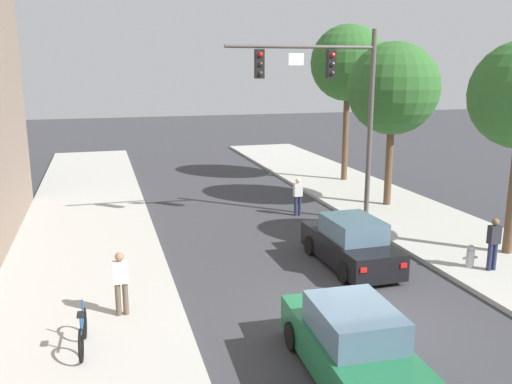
{
  "coord_description": "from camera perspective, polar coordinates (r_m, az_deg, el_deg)",
  "views": [
    {
      "loc": [
        -5.79,
        -11.21,
        6.19
      ],
      "look_at": [
        -0.73,
        6.21,
        2.0
      ],
      "focal_mm": 37.83,
      "sensor_mm": 36.0,
      "label": 1
    }
  ],
  "objects": [
    {
      "name": "pedestrian_crossing_road",
      "position": [
        23.01,
        4.45,
        -0.3
      ],
      "size": [
        0.36,
        0.22,
        1.64
      ],
      "color": "#232847",
      "rests_on": "ground"
    },
    {
      "name": "car_lead_black",
      "position": [
        17.48,
        9.96,
        -5.43
      ],
      "size": [
        1.87,
        4.26,
        1.6
      ],
      "color": "black",
      "rests_on": "ground"
    },
    {
      "name": "fire_hydrant",
      "position": [
        18.05,
        21.72,
        -6.31
      ],
      "size": [
        0.48,
        0.24,
        0.72
      ],
      "color": "#B2B2B7",
      "rests_on": "sidewalk_right"
    },
    {
      "name": "bicycle_leaning",
      "position": [
        12.74,
        -17.86,
        -13.98
      ],
      "size": [
        0.15,
        1.77,
        0.98
      ],
      "color": "black",
      "rests_on": "sidewalk_left"
    },
    {
      "name": "pedestrian_sidewalk_right_walker",
      "position": [
        17.87,
        23.82,
        -4.81
      ],
      "size": [
        0.36,
        0.22,
        1.64
      ],
      "color": "#232847",
      "rests_on": "sidewalk_right"
    },
    {
      "name": "ground_plane",
      "position": [
        14.05,
        10.26,
        -13.35
      ],
      "size": [
        120.0,
        120.0,
        0.0
      ],
      "primitive_type": "plane",
      "color": "#38383D"
    },
    {
      "name": "pedestrian_sidewalk_left_walker",
      "position": [
        13.89,
        -14.11,
        -9.06
      ],
      "size": [
        0.36,
        0.22,
        1.64
      ],
      "color": "brown",
      "rests_on": "sidewalk_left"
    },
    {
      "name": "street_tree_third",
      "position": [
        29.7,
        9.72,
        13.25
      ],
      "size": [
        4.0,
        4.0,
        8.29
      ],
      "color": "brown",
      "rests_on": "sidewalk_right"
    },
    {
      "name": "street_tree_second",
      "position": [
        24.46,
        14.3,
        10.52
      ],
      "size": [
        3.99,
        3.99,
        7.17
      ],
      "color": "brown",
      "rests_on": "sidewalk_right"
    },
    {
      "name": "sidewalk_left",
      "position": [
        12.79,
        -18.07,
        -16.25
      ],
      "size": [
        5.0,
        60.0,
        0.15
      ],
      "primitive_type": "cube",
      "color": "#B2AFA8",
      "rests_on": "ground"
    },
    {
      "name": "traffic_signal_mast",
      "position": [
        21.3,
        8.12,
        10.52
      ],
      "size": [
        6.03,
        0.38,
        7.5
      ],
      "color": "#514C47",
      "rests_on": "sidewalk_right"
    },
    {
      "name": "car_following_green",
      "position": [
        11.51,
        10.01,
        -15.56
      ],
      "size": [
        1.97,
        4.3,
        1.6
      ],
      "color": "#1E663D",
      "rests_on": "ground"
    }
  ]
}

